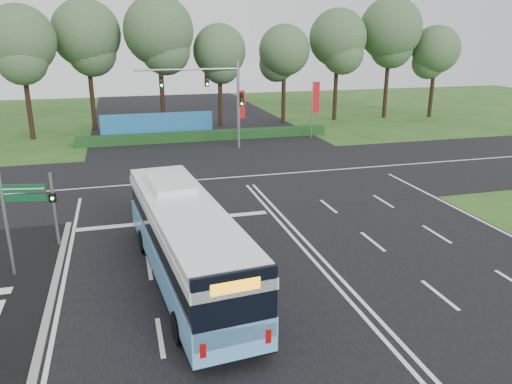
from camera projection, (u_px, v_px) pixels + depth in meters
ground at (304, 250)px, 21.64m from camera, size 120.00×120.00×0.00m
road_main at (304, 250)px, 21.64m from camera, size 20.00×120.00×0.04m
road_cross at (239, 177)px, 32.67m from camera, size 120.00×14.00×0.05m
kerb_strip at (47, 319)px, 16.32m from camera, size 0.25×18.00×0.12m
city_bus at (186, 241)px, 18.37m from camera, size 3.53×11.87×3.36m
pedestrian_signal at (54, 207)px, 21.58m from camera, size 0.31×0.41×3.33m
street_sign at (14, 211)px, 18.63m from camera, size 1.64×0.39×4.27m
banner_flag_mid at (240, 108)px, 42.91m from camera, size 0.67×0.07×4.50m
banner_flag_right at (315, 101)px, 44.14m from camera, size 0.75×0.19×5.10m
traffic_light_gantry at (216, 92)px, 39.13m from camera, size 8.41×0.28×7.00m
hedge at (206, 136)px, 44.05m from camera, size 22.00×1.20×0.80m
blue_hoarding at (158, 125)px, 45.12m from camera, size 10.00×0.30×2.20m
eucalyptus_row at (218, 39)px, 48.53m from camera, size 52.39×9.41×12.84m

